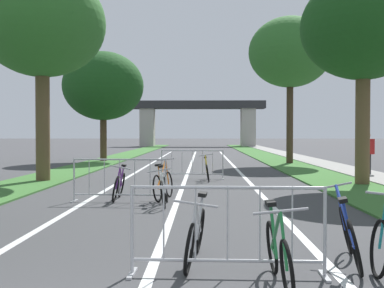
# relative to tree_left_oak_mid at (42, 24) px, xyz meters

# --- Properties ---
(grass_verge_left) EXTENTS (2.18, 71.02, 0.05)m
(grass_verge_left) POSITION_rel_tree_left_oak_mid_xyz_m (-0.25, 15.16, -5.35)
(grass_verge_left) COLOR #386B2D
(grass_verge_left) RESTS_ON ground
(grass_verge_right) EXTENTS (2.18, 71.02, 0.05)m
(grass_verge_right) POSITION_rel_tree_left_oak_mid_xyz_m (9.95, 15.16, -5.35)
(grass_verge_right) COLOR #386B2D
(grass_verge_right) RESTS_ON ground
(sidewalk_path_right) EXTENTS (1.71, 71.02, 0.08)m
(sidewalk_path_right) POSITION_rel_tree_left_oak_mid_xyz_m (11.89, 15.16, -5.33)
(sidewalk_path_right) COLOR gray
(sidewalk_path_right) RESTS_ON ground
(lane_stripe_center) EXTENTS (0.14, 41.08, 0.01)m
(lane_stripe_center) POSITION_rel_tree_left_oak_mid_xyz_m (4.85, 6.65, -5.37)
(lane_stripe_center) COLOR silver
(lane_stripe_center) RESTS_ON ground
(lane_stripe_right_lane) EXTENTS (0.14, 41.08, 0.01)m
(lane_stripe_right_lane) POSITION_rel_tree_left_oak_mid_xyz_m (7.05, 6.65, -5.37)
(lane_stripe_right_lane) COLOR silver
(lane_stripe_right_lane) RESTS_ON ground
(lane_stripe_left_lane) EXTENTS (0.14, 41.08, 0.01)m
(lane_stripe_left_lane) POSITION_rel_tree_left_oak_mid_xyz_m (2.65, 6.65, -5.37)
(lane_stripe_left_lane) COLOR silver
(lane_stripe_left_lane) RESTS_ON ground
(overpass_bridge) EXTENTS (16.97, 2.89, 5.74)m
(overpass_bridge) POSITION_rel_tree_left_oak_mid_xyz_m (4.85, 44.80, -1.44)
(overpass_bridge) COLOR #2D2D30
(overpass_bridge) RESTS_ON ground
(tree_left_oak_mid) EXTENTS (4.30, 4.30, 7.24)m
(tree_left_oak_mid) POSITION_rel_tree_left_oak_mid_xyz_m (0.00, 0.00, 0.00)
(tree_left_oak_mid) COLOR brown
(tree_left_oak_mid) RESTS_ON ground
(tree_left_oak_near) EXTENTS (4.69, 4.69, 6.41)m
(tree_left_oak_near) POSITION_rel_tree_left_oak_mid_xyz_m (-0.31, 11.59, -0.97)
(tree_left_oak_near) COLOR #4C3823
(tree_left_oak_near) RESTS_ON ground
(tree_right_maple_mid) EXTENTS (3.95, 3.95, 6.71)m
(tree_right_maple_mid) POSITION_rel_tree_left_oak_mid_xyz_m (10.56, -0.93, -0.38)
(tree_right_maple_mid) COLOR brown
(tree_right_maple_mid) RESTS_ON ground
(tree_right_pine_far) EXTENTS (4.47, 4.47, 7.95)m
(tree_right_pine_far) POSITION_rel_tree_left_oak_mid_xyz_m (10.20, 9.83, 0.65)
(tree_right_pine_far) COLOR #3D2D1E
(tree_right_pine_far) RESTS_ON ground
(crowd_barrier_nearest) EXTENTS (2.30, 0.50, 1.05)m
(crowd_barrier_nearest) POSITION_rel_tree_left_oak_mid_xyz_m (5.76, -10.81, -4.85)
(crowd_barrier_nearest) COLOR #ADADB2
(crowd_barrier_nearest) RESTS_ON ground
(crowd_barrier_second) EXTENTS (2.31, 0.55, 1.05)m
(crowd_barrier_second) POSITION_rel_tree_left_oak_mid_xyz_m (3.47, -4.84, -4.85)
(crowd_barrier_second) COLOR #ADADB2
(crowd_barrier_second) RESTS_ON ground
(crowd_barrier_third) EXTENTS (2.31, 0.56, 1.05)m
(crowd_barrier_third) POSITION_rel_tree_left_oak_mid_xyz_m (5.09, 1.12, -4.85)
(crowd_barrier_third) COLOR #ADADB2
(crowd_barrier_third) RESTS_ON ground
(bicycle_white_0) EXTENTS (0.52, 1.60, 0.92)m
(bicycle_white_0) POSITION_rel_tree_left_oak_mid_xyz_m (4.58, -5.33, -5.01)
(bicycle_white_0) COLOR black
(bicycle_white_0) RESTS_ON ground
(bicycle_yellow_1) EXTENTS (0.47, 1.58, 0.96)m
(bicycle_yellow_1) POSITION_rel_tree_left_oak_mid_xyz_m (5.63, 0.55, -5.02)
(bicycle_yellow_1) COLOR black
(bicycle_yellow_1) RESTS_ON ground
(bicycle_orange_2) EXTENTS (0.48, 1.67, 1.02)m
(bicycle_orange_2) POSITION_rel_tree_left_oak_mid_xyz_m (4.48, -4.40, -4.99)
(bicycle_orange_2) COLOR black
(bicycle_orange_2) RESTS_ON ground
(bicycle_silver_3) EXTENTS (0.53, 1.69, 0.88)m
(bicycle_silver_3) POSITION_rel_tree_left_oak_mid_xyz_m (5.38, -10.26, -5.02)
(bicycle_silver_3) COLOR black
(bicycle_silver_3) RESTS_ON ground
(bicycle_purple_4) EXTENTS (0.50, 1.63, 0.90)m
(bicycle_purple_4) POSITION_rel_tree_left_oak_mid_xyz_m (3.39, -4.46, -5.01)
(bicycle_purple_4) COLOR black
(bicycle_purple_4) RESTS_ON ground
(bicycle_green_5) EXTENTS (0.55, 1.60, 0.93)m
(bicycle_green_5) POSITION_rel_tree_left_oak_mid_xyz_m (6.28, -11.20, -5.01)
(bicycle_green_5) COLOR black
(bicycle_green_5) RESTS_ON ground
(bicycle_blue_6) EXTENTS (0.51, 1.72, 1.00)m
(bicycle_blue_6) POSITION_rel_tree_left_oak_mid_xyz_m (7.32, -10.29, -4.99)
(bicycle_blue_6) COLOR black
(bicycle_blue_6) RESTS_ON ground
(pedestrian_with_backpack) EXTENTS (0.60, 0.38, 1.70)m
(pedestrian_with_backpack) POSITION_rel_tree_left_oak_mid_xyz_m (11.89, 2.51, -4.33)
(pedestrian_with_backpack) COLOR #262628
(pedestrian_with_backpack) RESTS_ON ground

